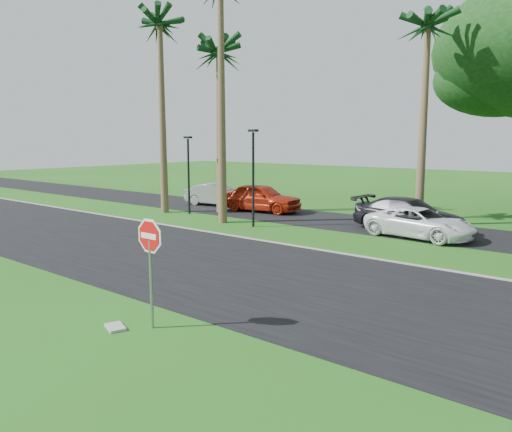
{
  "coord_description": "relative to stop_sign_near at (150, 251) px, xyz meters",
  "views": [
    {
      "loc": [
        9.01,
        -9.82,
        4.19
      ],
      "look_at": [
        -0.71,
        2.17,
        1.8
      ],
      "focal_mm": 35.0,
      "sensor_mm": 36.0,
      "label": 1
    }
  ],
  "objects": [
    {
      "name": "streetlight_right",
      "position": [
        -6.5,
        11.5,
        0.88
      ],
      "size": [
        0.45,
        0.25,
        4.64
      ],
      "color": "black",
      "rests_on": "ground"
    },
    {
      "name": "palm_center",
      "position": [
        -0.5,
        17.0,
        7.39
      ],
      "size": [
        5.0,
        5.0,
        10.5
      ],
      "color": "brown",
      "rests_on": "ground"
    },
    {
      "name": "palm_left_far",
      "position": [
        -13.5,
        12.0,
        8.36
      ],
      "size": [
        5.0,
        5.0,
        11.5
      ],
      "color": "brown",
      "rests_on": "ground"
    },
    {
      "name": "car_minivan",
      "position": [
        0.76,
        13.83,
        -1.14
      ],
      "size": [
        4.78,
        2.59,
        1.27
      ],
      "primitive_type": "imported",
      "rotation": [
        0.0,
        0.0,
        1.46
      ],
      "color": "white",
      "rests_on": "ground"
    },
    {
      "name": "streetlight_left",
      "position": [
        -12.0,
        12.5,
        0.72
      ],
      "size": [
        0.45,
        0.25,
        4.34
      ],
      "color": "black",
      "rests_on": "ground"
    },
    {
      "name": "stop_sign_near",
      "position": [
        0.0,
        0.0,
        0.0
      ],
      "size": [
        1.05,
        0.07,
        2.62
      ],
      "color": "gray",
      "rests_on": "ground"
    },
    {
      "name": "car_silver",
      "position": [
        -13.15,
        16.0,
        -1.09
      ],
      "size": [
        4.35,
        2.14,
        1.37
      ],
      "primitive_type": "imported",
      "rotation": [
        0.0,
        0.0,
        1.74
      ],
      "color": "#A4A7AB",
      "rests_on": "ground"
    },
    {
      "name": "car_dark",
      "position": [
        -0.18,
        15.02,
        -1.02
      ],
      "size": [
        5.32,
        2.45,
        1.51
      ],
      "primitive_type": "imported",
      "rotation": [
        0.0,
        0.0,
        1.5
      ],
      "color": "black",
      "rests_on": "ground"
    },
    {
      "name": "ground",
      "position": [
        -0.5,
        3.0,
        -1.77
      ],
      "size": [
        120.0,
        120.0,
        0.0
      ],
      "primitive_type": "plane",
      "color": "#235314",
      "rests_on": "ground"
    },
    {
      "name": "road",
      "position": [
        -0.5,
        5.0,
        -1.76
      ],
      "size": [
        120.0,
        8.0,
        0.02
      ],
      "primitive_type": "cube",
      "color": "black",
      "rests_on": "ground"
    },
    {
      "name": "parking_strip",
      "position": [
        -0.5,
        15.5,
        -1.76
      ],
      "size": [
        120.0,
        5.0,
        0.02
      ],
      "primitive_type": "cube",
      "color": "black",
      "rests_on": "ground"
    },
    {
      "name": "curb",
      "position": [
        -0.5,
        9.05,
        -1.74
      ],
      "size": [
        120.0,
        0.12,
        0.06
      ],
      "primitive_type": "cube",
      "color": "gray",
      "rests_on": "ground"
    },
    {
      "name": "utility_slab",
      "position": [
        -0.62,
        -0.55,
        -1.74
      ],
      "size": [
        0.64,
        0.52,
        0.06
      ],
      "primitive_type": "cube",
      "rotation": [
        0.0,
        0.0,
        -0.35
      ],
      "color": "#9B9C94",
      "rests_on": "ground"
    },
    {
      "name": "palm_left_mid",
      "position": [
        -11.0,
        14.0,
        6.9
      ],
      "size": [
        5.0,
        5.0,
        10.0
      ],
      "color": "brown",
      "rests_on": "ground"
    },
    {
      "name": "car_red",
      "position": [
        -9.36,
        15.68,
        -0.96
      ],
      "size": [
        5.01,
        2.68,
        1.62
      ],
      "primitive_type": "imported",
      "rotation": [
        0.0,
        0.0,
        1.74
      ],
      "color": "#AA220E",
      "rests_on": "ground"
    }
  ]
}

